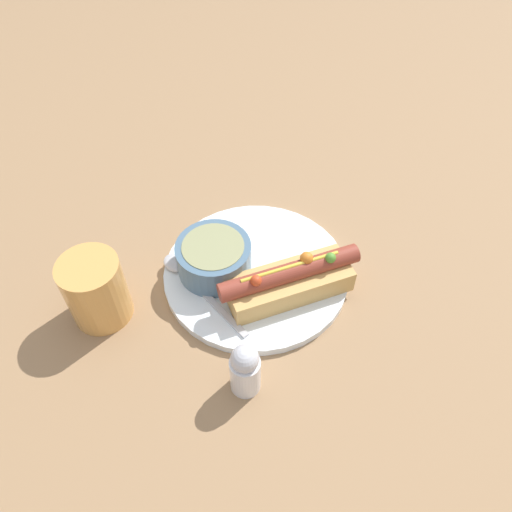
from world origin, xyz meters
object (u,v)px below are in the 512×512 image
spoon (187,276)px  drinking_glass (96,290)px  salt_shaker (245,369)px  soup_bowl (214,256)px  hot_dog (289,280)px

spoon → drinking_glass: (-0.11, 0.03, 0.03)m
salt_shaker → spoon: bearing=79.4°
soup_bowl → drinking_glass: (-0.15, 0.04, 0.01)m
soup_bowl → salt_shaker: bearing=-113.9°
hot_dog → salt_shaker: 0.14m
hot_dog → salt_shaker: bearing=-134.2°
hot_dog → drinking_glass: bearing=164.9°
spoon → drinking_glass: size_ratio=1.81×
soup_bowl → salt_shaker: (-0.07, -0.16, 0.00)m
spoon → drinking_glass: drinking_glass is taller
soup_bowl → spoon: bearing=163.6°
soup_bowl → spoon: (-0.04, 0.01, -0.02)m
drinking_glass → hot_dog: bearing=-33.0°
spoon → salt_shaker: bearing=167.2°
hot_dog → soup_bowl: size_ratio=1.85×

